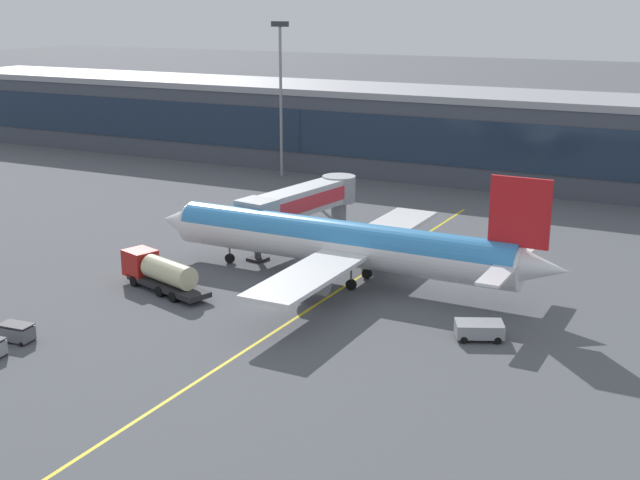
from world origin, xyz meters
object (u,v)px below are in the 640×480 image
fuel_tanker (160,272)px  pushback_tug (478,329)px  baggage_cart_2 (17,332)px  main_airliner (342,243)px

fuel_tanker → pushback_tug: (30.15, 2.01, -0.90)m
fuel_tanker → pushback_tug: bearing=3.8°
fuel_tanker → pushback_tug: fuel_tanker is taller
pushback_tug → baggage_cart_2: bearing=-152.0°
main_airliner → pushback_tug: main_airliner is taller
pushback_tug → fuel_tanker: bearing=-176.2°
baggage_cart_2 → main_airliner: bearing=56.8°
pushback_tug → baggage_cart_2: (-32.67, -17.34, -0.07)m
main_airliner → baggage_cart_2: size_ratio=15.42×
main_airliner → baggage_cart_2: main_airliner is taller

